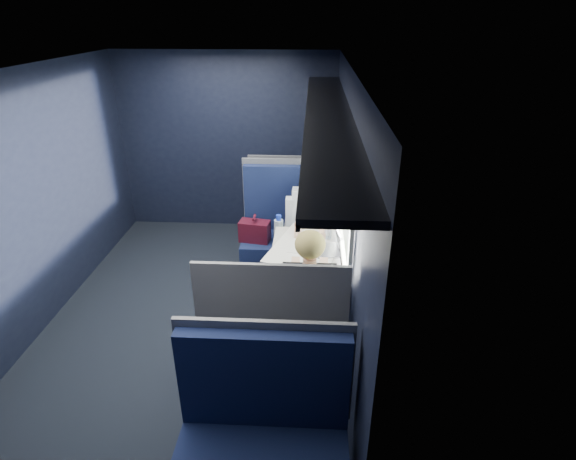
# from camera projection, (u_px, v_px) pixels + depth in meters

# --- Properties ---
(ground) EXTENTS (2.80, 4.20, 0.01)m
(ground) POSITION_uv_depth(u_px,v_px,m) (198.00, 314.00, 4.47)
(ground) COLOR black
(room_shell) EXTENTS (3.00, 4.40, 2.40)m
(room_shell) POSITION_uv_depth(u_px,v_px,m) (185.00, 172.00, 3.82)
(room_shell) COLOR black
(room_shell) RESTS_ON ground
(table) EXTENTS (0.62, 1.00, 0.74)m
(table) POSITION_uv_depth(u_px,v_px,m) (302.00, 258.00, 4.13)
(table) COLOR #54565E
(table) RESTS_ON ground
(seat_bay_near) EXTENTS (1.05, 0.62, 1.26)m
(seat_bay_near) POSITION_uv_depth(u_px,v_px,m) (287.00, 238.00, 5.02)
(seat_bay_near) COLOR #0C1336
(seat_bay_near) RESTS_ON ground
(seat_bay_far) EXTENTS (1.04, 0.62, 1.26)m
(seat_bay_far) POSITION_uv_depth(u_px,v_px,m) (275.00, 342.00, 3.46)
(seat_bay_far) COLOR #0C1336
(seat_bay_far) RESTS_ON ground
(seat_row_front) EXTENTS (1.04, 0.51, 1.16)m
(seat_row_front) POSITION_uv_depth(u_px,v_px,m) (292.00, 207.00, 5.86)
(seat_row_front) COLOR #0C1336
(seat_row_front) RESTS_ON ground
(seat_row_back) EXTENTS (1.04, 0.51, 1.16)m
(seat_row_back) POSITION_uv_depth(u_px,v_px,m) (263.00, 446.00, 2.64)
(seat_row_back) COLOR #0C1336
(seat_row_back) RESTS_ON ground
(man) EXTENTS (0.53, 0.56, 1.32)m
(man) POSITION_uv_depth(u_px,v_px,m) (311.00, 221.00, 4.73)
(man) COLOR black
(man) RESTS_ON ground
(woman) EXTENTS (0.53, 0.56, 1.32)m
(woman) POSITION_uv_depth(u_px,v_px,m) (309.00, 297.00, 3.46)
(woman) COLOR black
(woman) RESTS_ON ground
(papers) EXTENTS (0.82, 0.98, 0.01)m
(papers) POSITION_uv_depth(u_px,v_px,m) (307.00, 246.00, 4.17)
(papers) COLOR white
(papers) RESTS_ON table
(laptop) EXTENTS (0.26, 0.32, 0.22)m
(laptop) POSITION_uv_depth(u_px,v_px,m) (333.00, 245.00, 4.06)
(laptop) COLOR silver
(laptop) RESTS_ON table
(bottle_small) EXTENTS (0.07, 0.07, 0.23)m
(bottle_small) POSITION_uv_depth(u_px,v_px,m) (328.00, 229.00, 4.27)
(bottle_small) COLOR silver
(bottle_small) RESTS_ON table
(cup) EXTENTS (0.07, 0.07, 0.08)m
(cup) POSITION_uv_depth(u_px,v_px,m) (328.00, 227.00, 4.46)
(cup) COLOR white
(cup) RESTS_ON table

